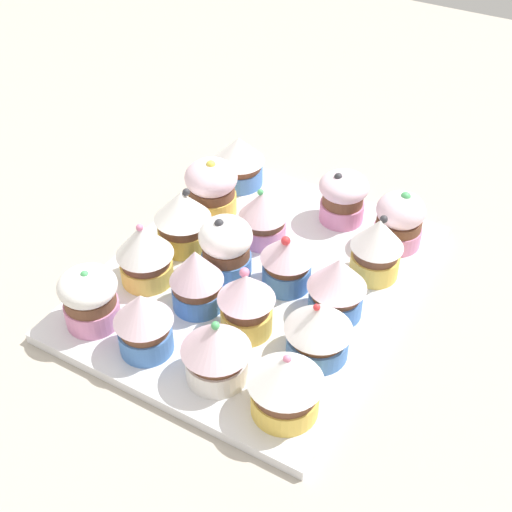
{
  "coord_description": "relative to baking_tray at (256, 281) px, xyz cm",
  "views": [
    {
      "loc": [
        49.75,
        28.95,
        53.12
      ],
      "look_at": [
        0.0,
        0.0,
        4.2
      ],
      "focal_mm": 49.38,
      "sensor_mm": 36.0,
      "label": 1
    }
  ],
  "objects": [
    {
      "name": "ground_plane",
      "position": [
        0.0,
        0.0,
        -2.1
      ],
      "size": [
        180.0,
        180.0,
        3.0
      ],
      "primitive_type": "cube",
      "color": "#B2A899"
    },
    {
      "name": "baking_tray",
      "position": [
        0.0,
        0.0,
        0.0
      ],
      "size": [
        38.48,
        31.5,
        1.2
      ],
      "color": "silver",
      "rests_on": "ground_plane"
    },
    {
      "name": "cupcake_0",
      "position": [
        -14.71,
        -11.09,
        4.07
      ],
      "size": [
        6.6,
        6.6,
        6.66
      ],
      "color": "#477AC6",
      "rests_on": "baking_tray"
    },
    {
      "name": "cupcake_1",
      "position": [
        -7.67,
        -10.64,
        4.29
      ],
      "size": [
        6.34,
        6.34,
        7.58
      ],
      "color": "#EFC651",
      "rests_on": "baking_tray"
    },
    {
      "name": "cupcake_2",
      "position": [
        -0.63,
        -9.94,
        4.51
      ],
      "size": [
        6.5,
        6.5,
        7.77
      ],
      "color": "#EFC651",
      "rests_on": "baking_tray"
    },
    {
      "name": "cupcake_3",
      "position": [
        6.28,
        -10.05,
        4.5
      ],
      "size": [
        6.2,
        6.2,
        7.73
      ],
      "color": "#EFC651",
      "rests_on": "baking_tray"
    },
    {
      "name": "cupcake_4",
      "position": [
        14.22,
        -10.96,
        3.99
      ],
      "size": [
        5.97,
        5.97,
        6.81
      ],
      "color": "pink",
      "rests_on": "baking_tray"
    },
    {
      "name": "cupcake_5",
      "position": [
        -6.16,
        -2.67,
        4.03
      ],
      "size": [
        5.67,
        5.67,
        6.92
      ],
      "color": "pink",
      "rests_on": "baking_tray"
    },
    {
      "name": "cupcake_6",
      "position": [
        0.76,
        -3.33,
        4.17
      ],
      "size": [
        5.86,
        5.86,
        7.34
      ],
      "color": "#477AC6",
      "rests_on": "baking_tray"
    },
    {
      "name": "cupcake_7",
      "position": [
        6.85,
        -3.04,
        4.33
      ],
      "size": [
        5.61,
        5.61,
        7.29
      ],
      "color": "#477AC6",
      "rests_on": "baking_tray"
    },
    {
      "name": "cupcake_8",
      "position": [
        14.49,
        -3.98,
        4.34
      ],
      "size": [
        5.79,
        5.79,
        7.15
      ],
      "color": "#477AC6",
      "rests_on": "baking_tray"
    },
    {
      "name": "cupcake_9",
      "position": [
        -14.32,
        3.62,
        3.98
      ],
      "size": [
        5.94,
        5.94,
        6.71
      ],
      "color": "pink",
      "rests_on": "baking_tray"
    },
    {
      "name": "cupcake_10",
      "position": [
        -0.62,
        3.45,
        4.12
      ],
      "size": [
        5.74,
        5.74,
        7.05
      ],
      "color": "#477AC6",
      "rests_on": "baking_tray"
    },
    {
      "name": "cupcake_11",
      "position": [
        7.33,
        3.17,
        4.43
      ],
      "size": [
        5.77,
        5.77,
        7.61
      ],
      "color": "#EFC651",
      "rests_on": "baking_tray"
    },
    {
      "name": "cupcake_12",
      "position": [
        13.93,
        3.86,
        4.35
      ],
      "size": [
        6.61,
        6.61,
        7.38
      ],
      "color": "white",
      "rests_on": "baking_tray"
    },
    {
      "name": "cupcake_13",
      "position": [
        -13.33,
        11.1,
        3.96
      ],
      "size": [
        5.58,
        5.58,
        7.09
      ],
      "color": "pink",
      "rests_on": "baking_tray"
    },
    {
      "name": "cupcake_14",
      "position": [
        -6.98,
        10.94,
        4.47
      ],
      "size": [
        5.73,
        5.73,
        7.73
      ],
      "color": "#EFC651",
      "rests_on": "baking_tray"
    },
    {
      "name": "cupcake_15",
      "position": [
        0.65,
        9.83,
        4.38
      ],
      "size": [
        6.1,
        6.1,
        7.22
      ],
      "color": "#477AC6",
      "rests_on": "baking_tray"
    },
    {
      "name": "cupcake_16",
      "position": [
        6.64,
        10.75,
        4.13
      ],
      "size": [
        6.66,
        6.66,
        6.94
      ],
      "color": "#477AC6",
      "rests_on": "baking_tray"
    },
    {
      "name": "cupcake_17",
      "position": [
        14.24,
        11.28,
        4.21
      ],
      "size": [
        6.89,
        6.89,
        7.08
      ],
      "color": "#EFC651",
      "rests_on": "baking_tray"
    }
  ]
}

